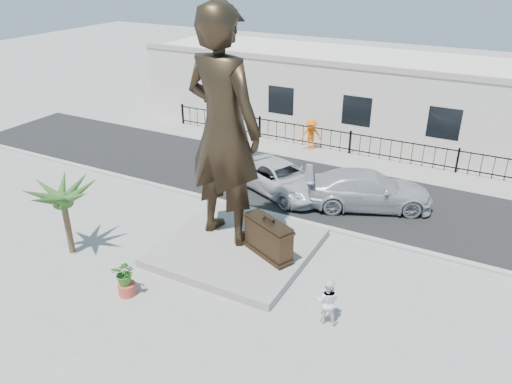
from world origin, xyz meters
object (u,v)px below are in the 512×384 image
car_white (281,178)px  statue (223,128)px  suitcase (268,238)px  tourist (328,301)px

car_white → statue: bearing=-156.7°
suitcase → statue: bearing=-170.8°
statue → tourist: statue is taller
statue → tourist: 6.74m
suitcase → car_white: 5.73m
suitcase → tourist: size_ratio=1.32×
suitcase → car_white: (-2.05, 5.35, -0.29)m
tourist → car_white: 8.86m
suitcase → tourist: suitcase is taller
suitcase → car_white: suitcase is taller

